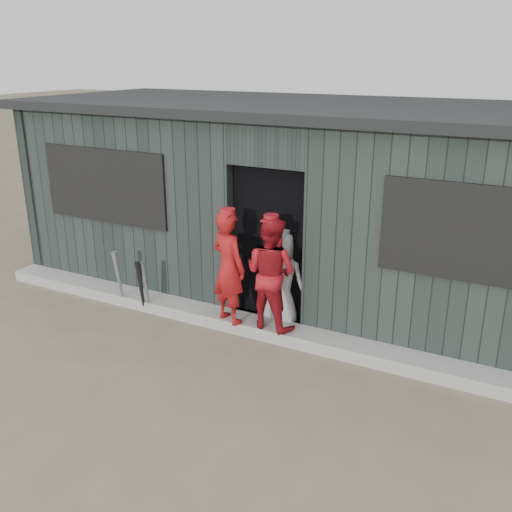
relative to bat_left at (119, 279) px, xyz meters
The scene contains 9 objects.
ground 2.56m from the bat_left, 39.61° to the right, with size 80.00×80.00×0.00m, color brown.
curb 1.99m from the bat_left, ahead, with size 8.00×0.36×0.15m, color gray.
bat_left is the anchor object (origin of this frame).
bat_mid 0.43m from the bat_left, ahead, with size 0.07×0.07×0.73m, color gray.
bat_right 0.38m from the bat_left, ahead, with size 0.07×0.07×0.76m, color black.
player_red_left 1.69m from the bat_left, ahead, with size 0.50×0.33×1.38m, color maroon.
player_red_right 2.19m from the bat_left, ahead, with size 0.66×0.51×1.35m, color maroon.
player_grey_back 2.21m from the bat_left, 13.30° to the left, with size 0.60×0.39×1.24m, color #A6A6A6.
dugout 2.85m from the bat_left, 44.20° to the left, with size 8.30×3.30×2.62m.
Camera 1 is at (2.90, -3.74, 3.21)m, focal length 40.00 mm.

